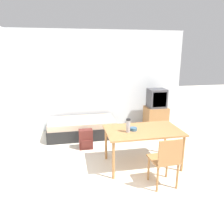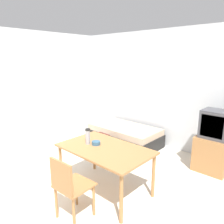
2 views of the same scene
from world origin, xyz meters
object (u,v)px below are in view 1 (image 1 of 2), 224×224
(tv, at_px, (156,112))
(wooden_chair, at_px, (166,159))
(mate_bowl, at_px, (133,129))
(daybed, at_px, (82,128))
(thermos_flask, at_px, (128,125))
(dining_table, at_px, (143,133))
(backpack, at_px, (86,139))

(tv, relative_size, wooden_chair, 1.33)
(wooden_chair, relative_size, mate_bowl, 6.44)
(daybed, height_order, thermos_flask, thermos_flask)
(dining_table, distance_m, thermos_flask, 0.38)
(tv, xyz_separation_m, mate_bowl, (-1.21, -1.82, 0.23))
(tv, distance_m, wooden_chair, 2.74)
(mate_bowl, bearing_deg, backpack, 130.96)
(tv, relative_size, dining_table, 0.82)
(daybed, bearing_deg, wooden_chair, -65.27)
(wooden_chair, bearing_deg, tv, 71.01)
(wooden_chair, bearing_deg, mate_bowl, 112.17)
(daybed, height_order, dining_table, dining_table)
(thermos_flask, bearing_deg, backpack, 124.75)
(mate_bowl, bearing_deg, tv, 56.42)
(thermos_flask, distance_m, mate_bowl, 0.18)
(daybed, xyz_separation_m, tv, (2.06, 0.06, 0.31))
(daybed, bearing_deg, thermos_flask, -68.16)
(wooden_chair, xyz_separation_m, backpack, (-1.14, 1.72, -0.28))
(tv, distance_m, thermos_flask, 2.33)
(daybed, height_order, backpack, backpack)
(tv, height_order, dining_table, tv)
(tv, xyz_separation_m, dining_table, (-1.02, -1.81, 0.13))
(tv, bearing_deg, daybed, -178.31)
(wooden_chair, relative_size, backpack, 1.91)
(daybed, xyz_separation_m, backpack, (0.03, -0.81, 0.01))
(thermos_flask, xyz_separation_m, backpack, (-0.70, 1.01, -0.64))
(dining_table, xyz_separation_m, backpack, (-1.01, 0.94, -0.43))
(mate_bowl, distance_m, backpack, 1.36)
(daybed, relative_size, mate_bowl, 12.84)
(tv, xyz_separation_m, backpack, (-2.03, -0.87, -0.30))
(backpack, bearing_deg, tv, 23.27)
(tv, relative_size, backpack, 2.54)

